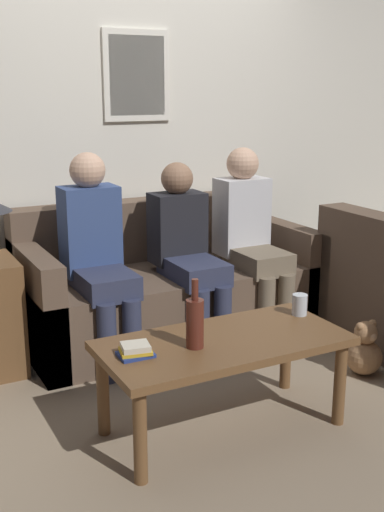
% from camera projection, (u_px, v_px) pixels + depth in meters
% --- Properties ---
extents(ground_plane, '(16.00, 16.00, 0.00)m').
position_uv_depth(ground_plane, '(203.00, 360.00, 3.95)').
color(ground_plane, gray).
extents(wall_back, '(9.00, 0.08, 2.60)m').
position_uv_depth(wall_back, '(136.00, 135.00, 4.46)').
color(wall_back, silver).
rests_on(wall_back, ground_plane).
extents(couch_main, '(1.92, 0.88, 0.88)m').
position_uv_depth(couch_main, '(166.00, 289.00, 4.31)').
color(couch_main, brown).
rests_on(couch_main, ground_plane).
extents(coffee_table, '(1.19, 0.57, 0.47)m').
position_uv_depth(coffee_table, '(224.00, 352.00, 3.06)').
color(coffee_table, brown).
rests_on(coffee_table, ground_plane).
extents(wine_bottle, '(0.08, 0.08, 0.33)m').
position_uv_depth(wine_bottle, '(195.00, 322.00, 2.92)').
color(wine_bottle, '#562319').
rests_on(wine_bottle, coffee_table).
extents(drinking_glass, '(0.08, 0.08, 0.11)m').
position_uv_depth(drinking_glass, '(300.00, 305.00, 3.35)').
color(drinking_glass, silver).
rests_on(drinking_glass, coffee_table).
extents(book_stack, '(0.16, 0.13, 0.06)m').
position_uv_depth(book_stack, '(136.00, 351.00, 2.85)').
color(book_stack, navy).
rests_on(book_stack, coffee_table).
extents(person_left, '(0.34, 0.61, 1.26)m').
position_uv_depth(person_left, '(97.00, 250.00, 3.82)').
color(person_left, '#2D334C').
rests_on(person_left, ground_plane).
extents(person_middle, '(0.34, 0.63, 1.17)m').
position_uv_depth(person_middle, '(187.00, 247.00, 4.07)').
color(person_middle, '#2D334C').
rests_on(person_middle, ground_plane).
extents(person_right, '(0.34, 0.60, 1.24)m').
position_uv_depth(person_right, '(250.00, 233.00, 4.29)').
color(person_right, '#756651').
rests_on(person_right, ground_plane).
extents(teddy_bear, '(0.21, 0.21, 0.33)m').
position_uv_depth(teddy_bear, '(364.00, 351.00, 3.73)').
color(teddy_bear, '#A87A51').
rests_on(teddy_bear, ground_plane).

